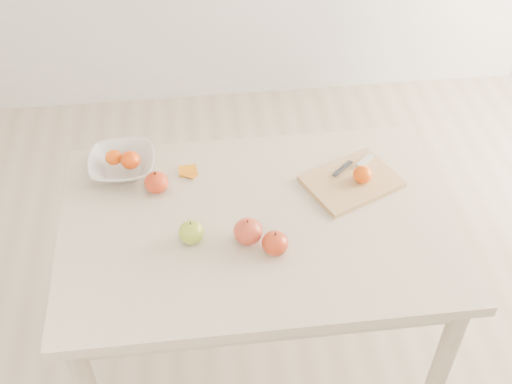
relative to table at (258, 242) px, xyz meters
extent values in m
plane|color=#C6B293|center=(0.00, 0.00, -0.65)|extent=(3.50, 3.50, 0.00)
cube|color=beige|center=(0.00, 0.00, 0.08)|extent=(1.20, 0.80, 0.04)
cylinder|color=#BCAA8E|center=(-0.54, 0.34, -0.30)|extent=(0.06, 0.06, 0.71)
cylinder|color=#BCAA8E|center=(0.54, 0.34, -0.30)|extent=(0.06, 0.06, 0.71)
cylinder|color=#BCAA8E|center=(0.54, -0.34, -0.30)|extent=(0.06, 0.06, 0.71)
cube|color=tan|center=(0.32, 0.13, 0.11)|extent=(0.34, 0.31, 0.02)
ellipsoid|color=#E54908|center=(0.35, 0.12, 0.14)|extent=(0.06, 0.06, 0.05)
imported|color=silver|center=(-0.41, 0.28, 0.13)|extent=(0.22, 0.22, 0.05)
ellipsoid|color=#D34C07|center=(-0.44, 0.29, 0.15)|extent=(0.06, 0.06, 0.05)
ellipsoid|color=#DB4107|center=(-0.38, 0.26, 0.15)|extent=(0.07, 0.07, 0.06)
cube|color=orange|center=(-0.20, 0.24, 0.10)|extent=(0.06, 0.05, 0.01)
cube|color=orange|center=(-0.20, 0.23, 0.10)|extent=(0.06, 0.05, 0.01)
cube|color=silver|center=(0.38, 0.20, 0.12)|extent=(0.07, 0.06, 0.01)
cube|color=#36383D|center=(0.30, 0.17, 0.12)|extent=(0.08, 0.08, 0.00)
ellipsoid|color=olive|center=(-0.20, -0.06, 0.13)|extent=(0.08, 0.08, 0.07)
ellipsoid|color=maroon|center=(-0.04, -0.08, 0.14)|extent=(0.09, 0.09, 0.08)
ellipsoid|color=maroon|center=(0.03, -0.13, 0.13)|extent=(0.08, 0.08, 0.07)
ellipsoid|color=maroon|center=(-0.30, 0.17, 0.13)|extent=(0.08, 0.08, 0.07)
camera|label=1|loc=(-0.17, -1.35, 1.50)|focal=45.00mm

